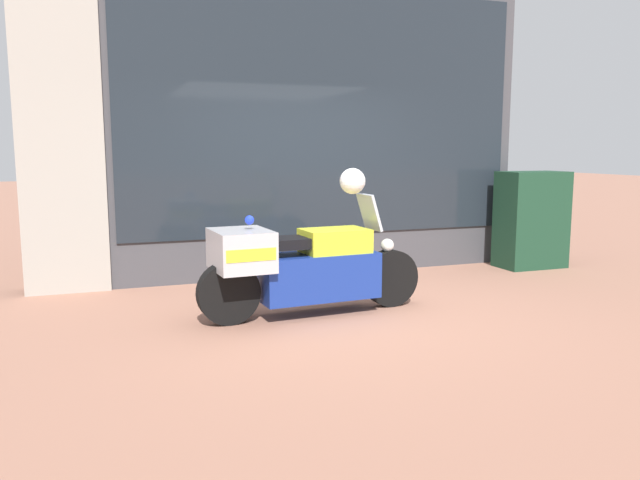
# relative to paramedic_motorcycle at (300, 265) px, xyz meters

# --- Properties ---
(ground_plane) EXTENTS (60.00, 60.00, 0.00)m
(ground_plane) POSITION_rel_paramedic_motorcycle_xyz_m (0.57, 0.08, -0.52)
(ground_plane) COLOR #9E6B56
(shop_building) EXTENTS (6.48, 0.55, 4.12)m
(shop_building) POSITION_rel_paramedic_motorcycle_xyz_m (0.14, 2.08, 1.55)
(shop_building) COLOR #424247
(shop_building) RESTS_ON ground
(window_display) EXTENTS (5.09, 0.30, 2.07)m
(window_display) POSITION_rel_paramedic_motorcycle_xyz_m (0.96, 2.11, -0.03)
(window_display) COLOR slate
(window_display) RESTS_ON ground
(paramedic_motorcycle) EXTENTS (2.36, 0.68, 1.20)m
(paramedic_motorcycle) POSITION_rel_paramedic_motorcycle_xyz_m (0.00, 0.00, 0.00)
(paramedic_motorcycle) COLOR black
(paramedic_motorcycle) RESTS_ON ground
(utility_cabinet) EXTENTS (0.91, 0.55, 1.34)m
(utility_cabinet) POSITION_rel_paramedic_motorcycle_xyz_m (3.87, 1.39, 0.15)
(utility_cabinet) COLOR #193D28
(utility_cabinet) RESTS_ON ground
(white_helmet) EXTENTS (0.26, 0.26, 0.26)m
(white_helmet) POSITION_rel_paramedic_motorcycle_xyz_m (0.57, 0.04, 0.81)
(white_helmet) COLOR white
(white_helmet) RESTS_ON paramedic_motorcycle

